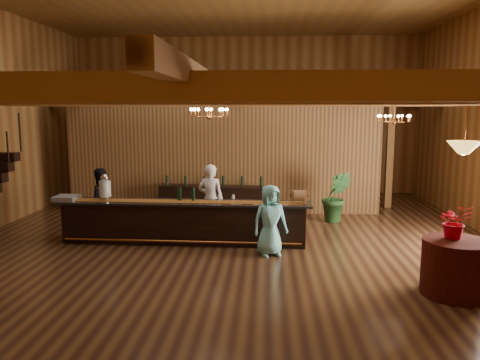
# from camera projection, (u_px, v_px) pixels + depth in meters

# --- Properties ---
(floor) EXTENTS (14.00, 14.00, 0.00)m
(floor) POSITION_uv_depth(u_px,v_px,m) (230.00, 247.00, 10.23)
(floor) COLOR brown
(floor) RESTS_ON ground
(wall_back) EXTENTS (12.00, 0.10, 5.50)m
(wall_back) POSITION_uv_depth(u_px,v_px,m) (245.00, 116.00, 16.72)
(wall_back) COLOR olive
(wall_back) RESTS_ON floor
(wall_front) EXTENTS (12.00, 0.10, 5.50)m
(wall_front) POSITION_uv_depth(u_px,v_px,m) (141.00, 149.00, 2.91)
(wall_front) COLOR olive
(wall_front) RESTS_ON floor
(beam_grid) EXTENTS (11.90, 13.90, 0.39)m
(beam_grid) POSITION_uv_depth(u_px,v_px,m) (232.00, 98.00, 10.24)
(beam_grid) COLOR #955D2A
(beam_grid) RESTS_ON wall_left
(support_posts) EXTENTS (9.20, 10.20, 3.20)m
(support_posts) POSITION_uv_depth(u_px,v_px,m) (228.00, 178.00, 9.49)
(support_posts) COLOR #955D2A
(support_posts) RESTS_ON floor
(partition_wall) EXTENTS (9.00, 0.18, 3.10)m
(partition_wall) POSITION_uv_depth(u_px,v_px,m) (222.00, 159.00, 13.48)
(partition_wall) COLOR brown
(partition_wall) RESTS_ON floor
(backroom_boxes) EXTENTS (4.10, 0.60, 1.10)m
(backroom_boxes) POSITION_uv_depth(u_px,v_px,m) (234.00, 183.00, 15.59)
(backroom_boxes) COLOR black
(backroom_boxes) RESTS_ON floor
(tasting_bar) EXTENTS (5.70, 0.85, 0.96)m
(tasting_bar) POSITION_uv_depth(u_px,v_px,m) (184.00, 222.00, 10.49)
(tasting_bar) COLOR black
(tasting_bar) RESTS_ON floor
(beverage_dispenser) EXTENTS (0.26, 0.26, 0.60)m
(beverage_dispenser) POSITION_uv_depth(u_px,v_px,m) (105.00, 187.00, 10.57)
(beverage_dispenser) COLOR silver
(beverage_dispenser) RESTS_ON tasting_bar
(glass_rack_tray) EXTENTS (0.50, 0.50, 0.10)m
(glass_rack_tray) POSITION_uv_depth(u_px,v_px,m) (66.00, 198.00, 10.58)
(glass_rack_tray) COLOR gray
(glass_rack_tray) RESTS_ON tasting_bar
(raffle_drum) EXTENTS (0.34, 0.24, 0.30)m
(raffle_drum) POSITION_uv_depth(u_px,v_px,m) (299.00, 196.00, 10.15)
(raffle_drum) COLOR #97673F
(raffle_drum) RESTS_ON tasting_bar
(bar_bottle_0) EXTENTS (0.07, 0.07, 0.30)m
(bar_bottle_0) POSITION_uv_depth(u_px,v_px,m) (179.00, 194.00, 10.52)
(bar_bottle_0) COLOR black
(bar_bottle_0) RESTS_ON tasting_bar
(bar_bottle_1) EXTENTS (0.07, 0.07, 0.30)m
(bar_bottle_1) POSITION_uv_depth(u_px,v_px,m) (180.00, 194.00, 10.52)
(bar_bottle_1) COLOR black
(bar_bottle_1) RESTS_ON tasting_bar
(bar_bottle_2) EXTENTS (0.07, 0.07, 0.30)m
(bar_bottle_2) POSITION_uv_depth(u_px,v_px,m) (193.00, 194.00, 10.49)
(bar_bottle_2) COLOR black
(bar_bottle_2) RESTS_ON tasting_bar
(backbar_shelf) EXTENTS (3.08, 0.73, 0.86)m
(backbar_shelf) POSITION_uv_depth(u_px,v_px,m) (214.00, 201.00, 13.16)
(backbar_shelf) COLOR black
(backbar_shelf) RESTS_ON floor
(round_table) EXTENTS (1.05, 1.05, 0.91)m
(round_table) POSITION_uv_depth(u_px,v_px,m) (455.00, 268.00, 7.56)
(round_table) COLOR #3D100B
(round_table) RESTS_ON floor
(chandelier_left) EXTENTS (0.80, 0.80, 0.43)m
(chandelier_left) POSITION_uv_depth(u_px,v_px,m) (209.00, 112.00, 9.92)
(chandelier_left) COLOR #CD7833
(chandelier_left) RESTS_ON beam_grid
(chandelier_right) EXTENTS (0.80, 0.80, 0.59)m
(chandelier_right) POSITION_uv_depth(u_px,v_px,m) (394.00, 118.00, 11.53)
(chandelier_right) COLOR #CD7833
(chandelier_right) RESTS_ON beam_grid
(pendant_lamp) EXTENTS (0.52, 0.52, 0.90)m
(pendant_lamp) POSITION_uv_depth(u_px,v_px,m) (464.00, 147.00, 7.26)
(pendant_lamp) COLOR #CD7833
(pendant_lamp) RESTS_ON beam_grid
(bartender) EXTENTS (0.68, 0.50, 1.70)m
(bartender) POSITION_uv_depth(u_px,v_px,m) (211.00, 199.00, 11.17)
(bartender) COLOR white
(bartender) RESTS_ON floor
(staff_second) EXTENTS (0.97, 0.93, 1.57)m
(staff_second) POSITION_uv_depth(u_px,v_px,m) (100.00, 200.00, 11.43)
(staff_second) COLOR black
(staff_second) RESTS_ON floor
(guest) EXTENTS (0.83, 0.68, 1.47)m
(guest) POSITION_uv_depth(u_px,v_px,m) (270.00, 220.00, 9.58)
(guest) COLOR #7FDDE3
(guest) RESTS_ON floor
(floor_plant) EXTENTS (0.82, 0.69, 1.37)m
(floor_plant) POSITION_uv_depth(u_px,v_px,m) (336.00, 197.00, 12.43)
(floor_plant) COLOR #234E20
(floor_plant) RESTS_ON floor
(table_flowers) EXTENTS (0.54, 0.48, 0.57)m
(table_flowers) POSITION_uv_depth(u_px,v_px,m) (455.00, 222.00, 7.54)
(table_flowers) COLOR red
(table_flowers) RESTS_ON round_table
(table_vase) EXTENTS (0.16, 0.16, 0.29)m
(table_vase) POSITION_uv_depth(u_px,v_px,m) (451.00, 229.00, 7.60)
(table_vase) COLOR #CD7833
(table_vase) RESTS_ON round_table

